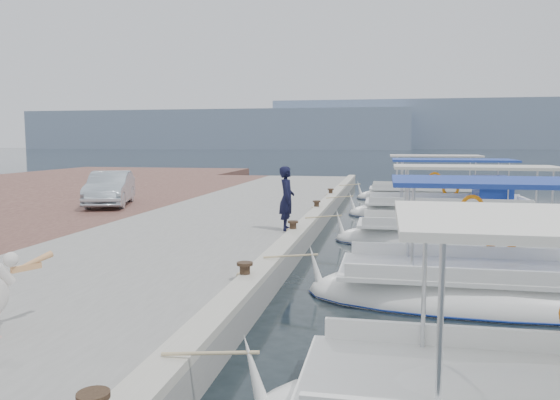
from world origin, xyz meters
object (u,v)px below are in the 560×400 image
(fishing_caique_b, at_px, (496,295))
(fishing_caique_d, at_px, (449,212))
(fishing_caique_c, at_px, (465,241))
(fisherman, at_px, (287,198))
(fishing_caique_e, at_px, (430,197))
(parked_car, at_px, (110,188))

(fishing_caique_b, relative_size, fishing_caique_d, 0.92)
(fishing_caique_c, distance_m, fisherman, 5.21)
(fishing_caique_e, distance_m, fisherman, 14.34)
(fisherman, bearing_deg, fishing_caique_b, -142.03)
(fishing_caique_e, bearing_deg, fishing_caique_d, -88.06)
(fishing_caique_e, height_order, parked_car, fishing_caique_e)
(fishing_caique_b, height_order, fishing_caique_c, same)
(fishing_caique_d, bearing_deg, fishing_caique_e, 91.94)
(fishing_caique_d, bearing_deg, fishing_caique_c, -91.64)
(fishing_caique_b, distance_m, parked_car, 14.91)
(fishing_caique_c, xyz_separation_m, fisherman, (-4.86, -1.43, 1.24))
(parked_car, bearing_deg, fishing_caique_e, 17.74)
(fishing_caique_d, bearing_deg, fishing_caique_b, -92.03)
(fishing_caique_b, height_order, fishing_caique_e, same)
(fishing_caique_e, height_order, fisherman, fisherman)
(fishing_caique_b, xyz_separation_m, fishing_caique_d, (0.40, 11.39, 0.06))
(fisherman, bearing_deg, fishing_caique_d, -44.70)
(fishing_caique_b, xyz_separation_m, fishing_caique_e, (0.19, 17.65, 0.00))
(fishing_caique_b, distance_m, fishing_caique_d, 11.40)
(fishing_caique_b, bearing_deg, parked_car, 144.82)
(fishing_caique_c, bearing_deg, fishing_caique_b, -92.43)
(fishing_caique_d, distance_m, fisherman, 8.86)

